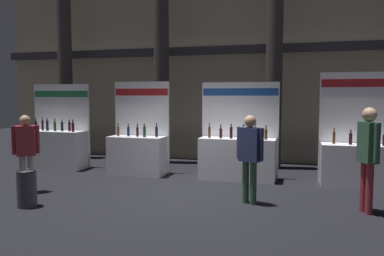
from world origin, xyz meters
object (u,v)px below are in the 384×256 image
Objects in this scene: exhibitor_booth_0 at (56,146)px; visitor_2 at (26,147)px; visitor_1 at (250,152)px; visitor_4 at (368,151)px; trash_bin at (27,189)px; exhibitor_booth_1 at (138,151)px; exhibitor_booth_3 at (357,160)px; exhibitor_booth_2 at (238,155)px.

visitor_2 is at bearing -67.16° from exhibitor_booth_0.
visitor_1 is 1.02× the size of visitor_2.
visitor_4 is (2.02, -0.02, 0.11)m from visitor_1.
exhibitor_booth_0 is 3.48× the size of trash_bin.
exhibitor_booth_1 is 3.54× the size of trash_bin.
visitor_1 is at bearing -20.15° from exhibitor_booth_0.
trash_bin is 0.40× the size of visitor_1.
visitor_1 is (3.88, 1.30, 0.64)m from trash_bin.
exhibitor_booth_3 is at bearing 28.45° from trash_bin.
visitor_1 is at bearing -31.70° from exhibitor_booth_1.
exhibitor_booth_2 is at bearing 179.08° from exhibitor_booth_3.
exhibitor_booth_2 is (2.57, 0.08, 0.00)m from exhibitor_booth_1.
exhibitor_booth_1 reaches higher than visitor_4.
exhibitor_booth_2 is 1.45× the size of visitor_2.
exhibitor_booth_3 is 2.03m from visitor_4.
visitor_1 is (5.63, -2.07, 0.36)m from exhibitor_booth_0.
exhibitor_booth_1 is (2.53, -0.15, -0.02)m from exhibitor_booth_0.
exhibitor_booth_0 is at bearing 52.15° from visitor_4.
exhibitor_booth_2 reaches higher than exhibitor_booth_0.
exhibitor_booth_0 reaches higher than trash_bin.
exhibitor_booth_1 is at bearing 168.99° from visitor_1.
visitor_2 is (1.05, -2.50, 0.35)m from exhibitor_booth_0.
visitor_4 is (5.12, -1.94, 0.49)m from exhibitor_booth_1.
exhibitor_booth_2 is at bearing 44.61° from trash_bin.
exhibitor_booth_0 is 7.94m from visitor_4.
exhibitor_booth_1 is 1.01× the size of exhibitor_booth_2.
exhibitor_booth_2 reaches higher than trash_bin.
exhibitor_booth_1 is at bearing -178.31° from exhibitor_booth_2.
visitor_1 is 0.91× the size of visitor_4.
trash_bin is (-0.77, -3.22, -0.26)m from exhibitor_booth_1.
exhibitor_booth_0 is at bearing 73.70° from visitor_2.
visitor_4 is at bearing -20.73° from exhibitor_booth_1.
exhibitor_booth_3 is 7.13m from visitor_2.
visitor_2 is (-6.71, -2.39, 0.36)m from exhibitor_booth_3.
exhibitor_booth_2 is at bearing 1.69° from exhibitor_booth_1.
visitor_4 reaches higher than visitor_1.
exhibitor_booth_1 is 5.50m from visitor_4.
exhibitor_booth_3 is at bearing -19.57° from visitor_2.
exhibitor_booth_1 is 2.57m from exhibitor_booth_2.
trash_bin is 0.37× the size of visitor_4.
trash_bin is at bearing -90.29° from visitor_2.
visitor_1 is at bearing -137.47° from exhibitor_booth_3.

